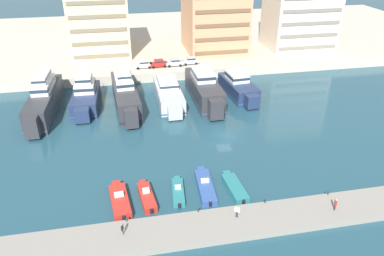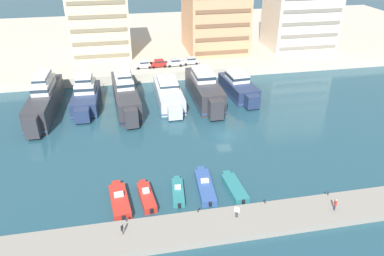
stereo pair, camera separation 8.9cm
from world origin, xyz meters
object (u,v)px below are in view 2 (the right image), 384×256
Objects in this scene: car_silver_mid_left at (175,62)px; pedestrian_near_edge at (122,228)px; yacht_charcoal_center at (204,89)px; motorboat_red_far_left at (120,200)px; yacht_charcoal_far_left at (44,99)px; pedestrian_far_side at (237,210)px; yacht_navy_left at (86,96)px; car_white_far_left at (144,64)px; motorboat_teal_mid_left at (178,191)px; car_silver_center_left at (191,60)px; motorboat_teal_center at (234,187)px; yacht_charcoal_mid_left at (125,93)px; motorboat_red_left at (146,197)px; pedestrian_mid_deck at (335,204)px; motorboat_blue_center_left at (205,186)px; yacht_navy_center_right at (239,87)px; car_red_left at (159,63)px; yacht_silver_center_left at (169,93)px.

pedestrian_near_edge is at bearing -104.95° from car_silver_mid_left.
yacht_charcoal_center is 35.41m from motorboat_red_far_left.
pedestrian_far_side is (27.22, -36.89, -0.92)m from yacht_charcoal_far_left.
car_white_far_left is (12.80, 14.58, 0.98)m from yacht_navy_left.
pedestrian_near_edge reaches higher than motorboat_teal_mid_left.
car_silver_center_left is (10.78, 47.01, 2.74)m from motorboat_teal_mid_left.
yacht_charcoal_mid_left is at bearing 113.30° from motorboat_teal_center.
car_white_far_left reaches higher than motorboat_teal_mid_left.
motorboat_red_far_left is 3.51m from motorboat_red_left.
pedestrian_mid_deck reaches higher than motorboat_red_far_left.
motorboat_red_left is 0.78× the size of motorboat_blue_center_left.
motorboat_red_left is 11.98m from motorboat_teal_center.
pedestrian_far_side is (11.79, -37.26, -0.74)m from yacht_charcoal_mid_left.
motorboat_red_left is (-22.48, -31.57, -1.31)m from yacht_navy_center_right.
yacht_charcoal_center is at bearing -65.83° from car_red_left.
pedestrian_far_side is at bearing -94.98° from car_silver_center_left.
yacht_silver_center_left is at bearing 170.19° from yacht_charcoal_center.
car_silver_mid_left is at bearing 102.06° from pedestrian_mid_deck.
car_red_left is at bearing 86.46° from motorboat_teal_mid_left.
yacht_charcoal_mid_left is 5.31× the size of car_silver_mid_left.
motorboat_red_left is at bearing -103.25° from car_silver_mid_left.
pedestrian_mid_deck is at bearing -74.09° from car_red_left.
motorboat_red_left is at bearing -94.30° from car_white_far_left.
yacht_charcoal_mid_left reaches higher than motorboat_teal_center.
yacht_navy_left is 10.42× the size of pedestrian_near_edge.
yacht_navy_left reaches higher than pedestrian_near_edge.
yacht_charcoal_mid_left is at bearing 86.15° from motorboat_red_far_left.
yacht_charcoal_mid_left is 1.16× the size of yacht_silver_center_left.
motorboat_red_left is at bearing -87.36° from yacht_charcoal_mid_left.
yacht_charcoal_far_left is 1.36× the size of yacht_navy_left.
pedestrian_near_edge reaches higher than motorboat_blue_center_left.
yacht_silver_center_left is 32.08m from motorboat_teal_center.
yacht_silver_center_left is 2.63× the size of motorboat_teal_center.
yacht_charcoal_far_left reaches higher than motorboat_red_left.
car_white_far_left is at bearing 97.32° from pedestrian_far_side.
motorboat_red_far_left is at bearing -129.35° from yacht_navy_center_right.
yacht_silver_center_left is 33.44m from motorboat_red_far_left.
motorboat_red_left is (9.28, -32.27, -1.61)m from yacht_navy_left.
yacht_navy_center_right reaches higher than motorboat_teal_mid_left.
motorboat_blue_center_left is 13.73m from pedestrian_near_edge.
motorboat_red_far_left is 1.86× the size of car_red_left.
motorboat_teal_mid_left is 1.57× the size of car_white_far_left.
yacht_navy_center_right is at bearing 90.26° from pedestrian_mid_deck.
yacht_charcoal_far_left is 5.34× the size of car_silver_center_left.
pedestrian_far_side is (-4.28, -36.61, -0.68)m from yacht_charcoal_center.
motorboat_red_far_left is at bearing -175.20° from motorboat_blue_center_left.
motorboat_teal_mid_left is (-3.09, -31.03, -1.32)m from yacht_silver_center_left.
yacht_navy_left is at bearing 106.04° from motorboat_red_left.
pedestrian_far_side is at bearing -85.47° from yacht_silver_center_left.
car_silver_mid_left is (-0.94, 47.14, 2.68)m from motorboat_teal_center.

